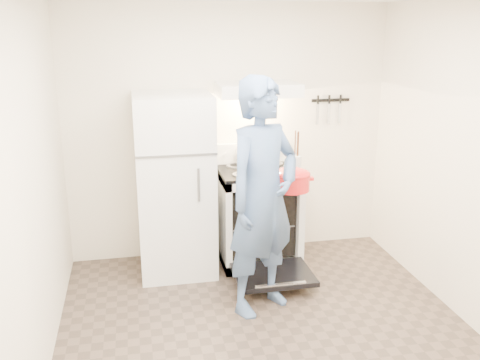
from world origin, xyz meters
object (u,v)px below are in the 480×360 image
Objects in this scene: refrigerator at (175,185)px; stove_body at (258,217)px; tea_kettle at (245,151)px; person at (263,198)px; dutch_oven at (292,182)px.

refrigerator is 1.85× the size of stove_body.
refrigerator is at bearing -165.35° from tea_kettle.
tea_kettle is (0.71, 0.19, 0.25)m from refrigerator.
tea_kettle is 0.15× the size of person.
tea_kettle is at bearing 14.65° from refrigerator.
person is 5.02× the size of dutch_oven.
tea_kettle is at bearing 108.97° from dutch_oven.
dutch_oven is (0.97, -0.55, 0.14)m from refrigerator.
refrigerator is at bearing 150.34° from dutch_oven.
dutch_oven is at bearing -71.03° from tea_kettle.
person is at bearing -54.09° from refrigerator.
person is at bearing -101.37° from stove_body.
person is (-0.08, -1.06, -0.13)m from tea_kettle.
stove_body is (0.81, 0.02, -0.39)m from refrigerator.
dutch_oven is (0.34, 0.32, 0.02)m from person.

